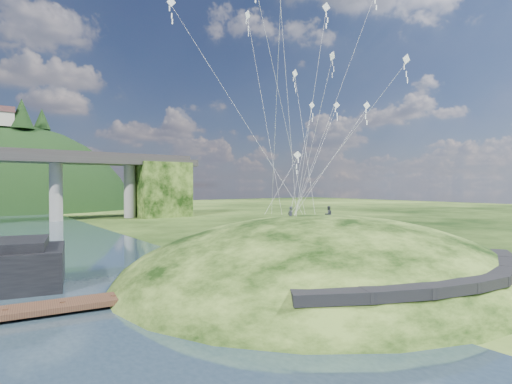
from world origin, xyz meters
TOP-DOWN VIEW (x-y plane):
  - ground at (0.00, 0.00)m, footprint 320.00×320.00m
  - grass_hill at (8.00, 2.00)m, footprint 36.00×32.00m
  - footpath at (7.46, -9.74)m, footprint 22.29×5.84m
  - wooden_dock at (-8.89, 3.65)m, footprint 13.64×3.79m
  - kite_flyers at (9.10, 3.89)m, footprint 4.58×1.45m
  - kite_swarm at (8.18, 4.01)m, footprint 18.67×16.06m

SIDE VIEW (x-z plane):
  - grass_hill at x=8.00m, z-range -8.00..5.00m
  - ground at x=0.00m, z-range 0.00..0.00m
  - wooden_dock at x=-8.89m, z-range -0.06..0.91m
  - footpath at x=7.46m, z-range 1.67..2.50m
  - kite_flyers at x=9.10m, z-range 4.88..6.52m
  - kite_swarm at x=8.18m, z-range 10.46..28.81m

